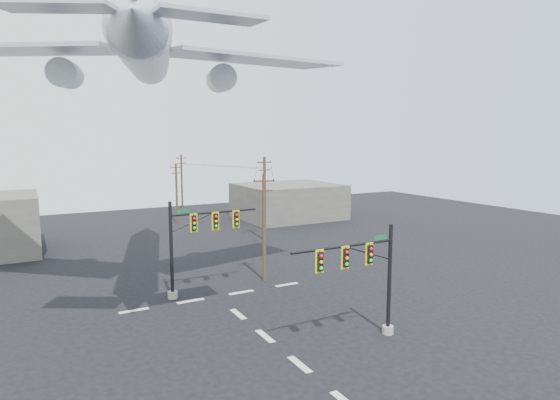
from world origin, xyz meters
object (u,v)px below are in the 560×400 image
utility_pole_b (265,197)px  utility_pole_d (182,180)px  signal_mast_far (194,242)px  airliner (146,54)px  utility_pole_a (264,225)px  utility_pole_c (177,192)px  signal_mast_near (367,276)px

utility_pole_b → utility_pole_d: (-1.07, 28.71, -0.29)m
signal_mast_far → airliner: airliner is taller
utility_pole_a → utility_pole_c: utility_pole_a is taller
signal_mast_near → utility_pole_b: bearing=75.5°
utility_pole_a → utility_pole_b: utility_pole_b is taller
airliner → utility_pole_a: bearing=-79.9°
utility_pole_a → utility_pole_d: 43.09m
signal_mast_near → utility_pole_a: 13.15m
utility_pole_b → airliner: (-15.96, -13.24, 12.54)m
signal_mast_near → utility_pole_d: bearing=83.9°
utility_pole_d → utility_pole_a: bearing=-112.0°
signal_mast_far → utility_pole_b: 19.77m
utility_pole_a → utility_pole_c: bearing=99.9°
utility_pole_c → utility_pole_d: (4.84, 13.61, 0.39)m
signal_mast_near → airliner: airliner is taller
airliner → utility_pole_c: bearing=-4.8°
signal_mast_far → utility_pole_c: size_ratio=0.86×
airliner → utility_pole_b: bearing=-35.6°
signal_mast_far → utility_pole_d: (12.16, 43.37, 0.69)m
signal_mast_far → utility_pole_a: (6.17, 0.70, 0.57)m
signal_mast_near → airliner: bearing=122.8°
utility_pole_c → airliner: 32.85m
signal_mast_far → utility_pole_b: (13.23, 14.66, 0.97)m
signal_mast_near → utility_pole_a: bearing=90.1°
utility_pole_c → utility_pole_d: bearing=54.8°
utility_pole_b → utility_pole_a: bearing=-125.1°
utility_pole_c → airliner: bearing=-125.2°
signal_mast_near → utility_pole_a: utility_pole_a is taller
signal_mast_near → airliner: 21.47m
airliner → signal_mast_far: bearing=-102.7°
signal_mast_far → utility_pole_b: utility_pole_b is taller
signal_mast_near → utility_pole_d: (5.96, 55.79, 0.94)m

